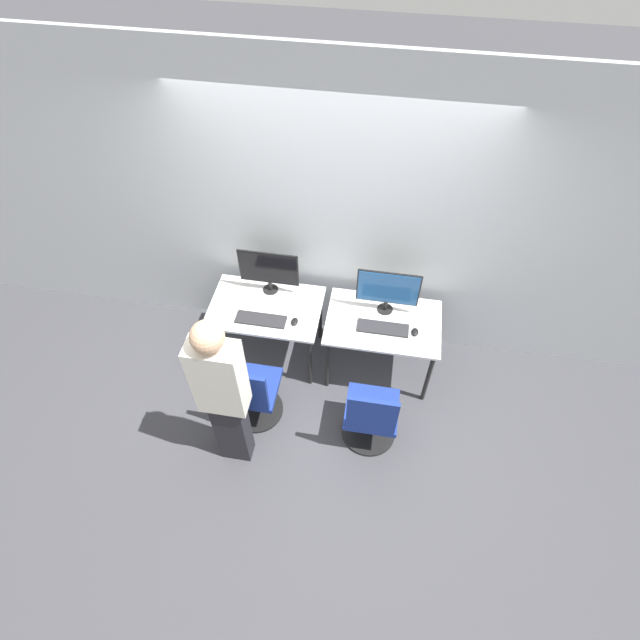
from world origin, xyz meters
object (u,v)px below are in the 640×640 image
office_chair_right (371,418)px  mouse_left (295,322)px  monitor_left (269,270)px  office_chair_left (252,395)px  keyboard_right (383,328)px  monitor_right (388,290)px  keyboard_left (261,319)px  mouse_right (415,332)px  person_left (223,393)px

office_chair_right → mouse_left: bearing=140.6°
monitor_left → office_chair_left: bearing=-88.5°
mouse_left → keyboard_right: size_ratio=0.20×
monitor_left → monitor_right: bearing=-3.6°
keyboard_left → mouse_right: bearing=3.4°
office_chair_right → keyboard_right: bearing=89.3°
monitor_right → office_chair_left: bearing=-140.4°
monitor_left → keyboard_right: (1.07, -0.30, -0.25)m
keyboard_left → office_chair_right: (1.06, -0.61, -0.36)m
keyboard_left → monitor_right: size_ratio=0.82×
keyboard_left → monitor_right: (1.07, 0.31, 0.25)m
monitor_left → office_chair_right: 1.57m
office_chair_left → person_left: size_ratio=0.50×
person_left → mouse_right: size_ratio=19.19×
monitor_left → monitor_right: (1.07, -0.07, 0.00)m
monitor_left → mouse_right: monitor_left is taller
keyboard_left → person_left: bearing=-92.2°
keyboard_right → office_chair_right: size_ratio=0.52×
mouse_left → keyboard_right: 0.77m
monitor_left → mouse_right: bearing=-12.4°
monitor_right → keyboard_right: (0.00, -0.23, -0.25)m
keyboard_left → mouse_right: mouse_right is taller
keyboard_right → keyboard_left: bearing=-175.7°
keyboard_left → person_left: person_left is taller
person_left → office_chair_right: 1.29m
monitor_right → mouse_right: (0.28, -0.23, -0.24)m
office_chair_left → keyboard_left: bearing=92.5°
mouse_right → mouse_left: bearing=-176.8°
mouse_left → office_chair_left: size_ratio=0.10×
mouse_left → office_chair_left: (-0.28, -0.58, -0.37)m
office_chair_left → office_chair_right: (1.04, -0.05, 0.00)m
keyboard_left → monitor_left: bearing=90.0°
office_chair_left → office_chair_right: size_ratio=1.00×
keyboard_right → mouse_right: mouse_right is taller
keyboard_right → mouse_right: 0.28m
office_chair_left → person_left: 0.71m
keyboard_left → office_chair_right: bearing=-29.7°
keyboard_left → office_chair_left: size_ratio=0.52×
mouse_left → office_chair_left: 0.74m
monitor_left → person_left: size_ratio=0.32×
mouse_left → keyboard_left: bearing=-176.0°
monitor_left → person_left: person_left is taller
office_chair_right → person_left: bearing=-164.0°
mouse_right → office_chair_right: bearing=-112.6°
person_left → keyboard_right: person_left is taller
office_chair_left → keyboard_right: 1.28m
mouse_left → office_chair_left: bearing=-115.5°
keyboard_left → mouse_left: bearing=4.0°
keyboard_left → keyboard_right: 1.08m
keyboard_right → monitor_right: bearing=90.0°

